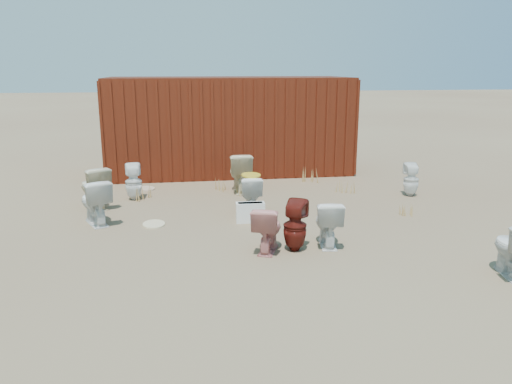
{
  "coord_description": "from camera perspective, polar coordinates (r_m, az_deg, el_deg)",
  "views": [
    {
      "loc": [
        -1.26,
        -7.63,
        2.63
      ],
      "look_at": [
        0.0,
        0.6,
        0.55
      ],
      "focal_mm": 35.0,
      "sensor_mm": 36.0,
      "label": 1
    }
  ],
  "objects": [
    {
      "name": "loose_lid_near",
      "position": [
        8.78,
        -11.6,
        -3.62
      ],
      "size": [
        0.42,
        0.52,
        0.02
      ],
      "primitive_type": "ellipsoid",
      "rotation": [
        0.0,
        0.0,
        0.08
      ],
      "color": "beige",
      "rests_on": "ground"
    },
    {
      "name": "toilet_front_a",
      "position": [
        8.99,
        -17.94,
        -1.07
      ],
      "size": [
        0.72,
        0.89,
        0.79
      ],
      "primitive_type": "imported",
      "rotation": [
        0.0,
        0.0,
        3.57
      ],
      "color": "white",
      "rests_on": "ground"
    },
    {
      "name": "toilet_back_beige_left",
      "position": [
        10.01,
        -18.02,
        0.5
      ],
      "size": [
        0.78,
        0.92,
        0.82
      ],
      "primitive_type": "imported",
      "rotation": [
        0.0,
        0.0,
        3.62
      ],
      "color": "beige",
      "rests_on": "ground"
    },
    {
      "name": "weed_clump_e",
      "position": [
        11.79,
        6.16,
        1.85
      ],
      "size": [
        0.34,
        0.34,
        0.32
      ],
      "primitive_type": "cone",
      "color": "#A27E41",
      "rests_on": "ground"
    },
    {
      "name": "weed_clump_c",
      "position": [
        10.99,
        10.09,
        0.79
      ],
      "size": [
        0.36,
        0.36,
        0.31
      ],
      "primitive_type": "cone",
      "color": "#A27E41",
      "rests_on": "ground"
    },
    {
      "name": "weed_clump_a",
      "position": [
        10.46,
        -12.61,
        -0.03
      ],
      "size": [
        0.36,
        0.36,
        0.3
      ],
      "primitive_type": "cone",
      "color": "#A27E41",
      "rests_on": "ground"
    },
    {
      "name": "toilet_back_a",
      "position": [
        10.44,
        -13.82,
        1.13
      ],
      "size": [
        0.36,
        0.37,
        0.75
      ],
      "primitive_type": "imported",
      "rotation": [
        0.0,
        0.0,
        3.23
      ],
      "color": "white",
      "rests_on": "ground"
    },
    {
      "name": "toilet_front_c",
      "position": [
        7.62,
        8.18,
        -3.49
      ],
      "size": [
        0.49,
        0.75,
        0.71
      ],
      "primitive_type": "imported",
      "rotation": [
        0.0,
        0.0,
        3.0
      ],
      "color": "white",
      "rests_on": "ground"
    },
    {
      "name": "loose_tank",
      "position": [
        8.71,
        -0.66,
        -2.34
      ],
      "size": [
        0.51,
        0.22,
        0.35
      ],
      "primitive_type": "cube",
      "rotation": [
        0.0,
        0.0,
        -0.03
      ],
      "color": "white",
      "rests_on": "ground"
    },
    {
      "name": "weed_clump_d",
      "position": [
        11.0,
        -4.21,
        0.86
      ],
      "size": [
        0.3,
        0.3,
        0.27
      ],
      "primitive_type": "cone",
      "color": "#A27E41",
      "rests_on": "ground"
    },
    {
      "name": "yellow_lid",
      "position": [
        9.17,
        -0.57,
        1.95
      ],
      "size": [
        0.35,
        0.44,
        0.02
      ],
      "primitive_type": "ellipsoid",
      "color": "gold",
      "rests_on": "toilet_back_yellowlid"
    },
    {
      "name": "toilet_front_pink",
      "position": [
        7.32,
        1.34,
        -4.19
      ],
      "size": [
        0.6,
        0.77,
        0.69
      ],
      "primitive_type": "imported",
      "rotation": [
        0.0,
        0.0,
        2.77
      ],
      "color": "tan",
      "rests_on": "ground"
    },
    {
      "name": "toilet_back_beige_right",
      "position": [
        10.8,
        -1.88,
        2.25
      ],
      "size": [
        0.49,
        0.84,
        0.86
      ],
      "primitive_type": "imported",
      "rotation": [
        0.0,
        0.0,
        3.15
      ],
      "color": "beige",
      "rests_on": "ground"
    },
    {
      "name": "loose_lid_far",
      "position": [
        11.38,
        -12.39,
        0.39
      ],
      "size": [
        0.44,
        0.53,
        0.02
      ],
      "primitive_type": "ellipsoid",
      "rotation": [
        0.0,
        0.0,
        0.2
      ],
      "color": "#C4AA8E",
      "rests_on": "ground"
    },
    {
      "name": "toilet_back_yellowlid",
      "position": [
        9.25,
        -0.57,
        -0.25
      ],
      "size": [
        0.43,
        0.71,
        0.7
      ],
      "primitive_type": "imported",
      "rotation": [
        0.0,
        0.0,
        3.08
      ],
      "color": "white",
      "rests_on": "ground"
    },
    {
      "name": "weed_clump_f",
      "position": [
        9.52,
        17.05,
        -1.94
      ],
      "size": [
        0.28,
        0.28,
        0.22
      ],
      "primitive_type": "cone",
      "color": "#A27E41",
      "rests_on": "ground"
    },
    {
      "name": "shipping_container",
      "position": [
        12.97,
        -3.1,
        7.68
      ],
      "size": [
        6.0,
        2.4,
        2.4
      ],
      "primitive_type": "cube",
      "color": "#48160C",
      "rests_on": "ground"
    },
    {
      "name": "weed_clump_b",
      "position": [
        10.62,
        -1.51,
        0.37
      ],
      "size": [
        0.32,
        0.32,
        0.25
      ],
      "primitive_type": "cone",
      "color": "#A27E41",
      "rests_on": "ground"
    },
    {
      "name": "ground",
      "position": [
        8.17,
        0.64,
        -4.76
      ],
      "size": [
        100.0,
        100.0,
        0.0
      ],
      "primitive_type": "plane",
      "color": "brown",
      "rests_on": "ground"
    },
    {
      "name": "toilet_front_maroon",
      "position": [
        7.34,
        4.49,
        -3.87
      ],
      "size": [
        0.47,
        0.47,
        0.76
      ],
      "primitive_type": "imported",
      "rotation": [
        0.0,
        0.0,
        2.64
      ],
      "color": "#5E1710",
      "rests_on": "ground"
    },
    {
      "name": "toilet_back_e",
      "position": [
        10.95,
        17.3,
        1.35
      ],
      "size": [
        0.36,
        0.37,
        0.7
      ],
      "primitive_type": "imported",
      "rotation": [
        0.0,
        0.0,
        2.98
      ],
      "color": "white",
      "rests_on": "ground"
    }
  ]
}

